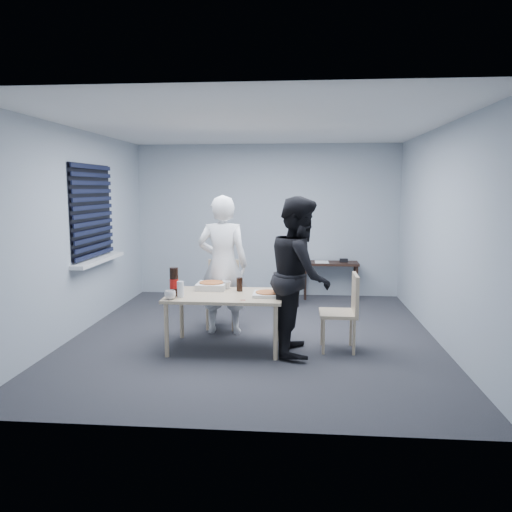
# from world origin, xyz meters

# --- Properties ---
(room) EXTENTS (5.00, 5.00, 5.00)m
(room) POSITION_xyz_m (-2.20, 0.40, 1.44)
(room) COLOR #28292D
(room) RESTS_ON ground
(dining_table) EXTENTS (1.32, 0.84, 0.64)m
(dining_table) POSITION_xyz_m (-0.29, -0.52, 0.58)
(dining_table) COLOR tan
(dining_table) RESTS_ON ground
(chair_far) EXTENTS (0.42, 0.42, 0.89)m
(chair_far) POSITION_xyz_m (-0.47, 0.44, 0.51)
(chair_far) COLOR tan
(chair_far) RESTS_ON ground
(chair_right) EXTENTS (0.42, 0.42, 0.89)m
(chair_right) POSITION_xyz_m (1.09, -0.48, 0.51)
(chair_right) COLOR tan
(chair_right) RESTS_ON ground
(person_white) EXTENTS (0.65, 0.42, 1.77)m
(person_white) POSITION_xyz_m (-0.41, 0.11, 0.89)
(person_white) COLOR white
(person_white) RESTS_ON ground
(person_black) EXTENTS (0.47, 0.86, 1.77)m
(person_black) POSITION_xyz_m (0.57, -0.58, 0.89)
(person_black) COLOR black
(person_black) RESTS_ON ground
(side_table) EXTENTS (0.93, 0.41, 0.62)m
(side_table) POSITION_xyz_m (1.09, 2.28, 0.54)
(side_table) COLOR black
(side_table) RESTS_ON ground
(stool) EXTENTS (0.33, 0.33, 0.46)m
(stool) POSITION_xyz_m (0.43, 1.72, 0.35)
(stool) COLOR black
(stool) RESTS_ON ground
(backpack) EXTENTS (0.30, 0.22, 0.42)m
(backpack) POSITION_xyz_m (0.43, 1.71, 0.66)
(backpack) COLOR slate
(backpack) RESTS_ON stool
(pizza_box_a) EXTENTS (0.35, 0.35, 0.09)m
(pizza_box_a) POSITION_xyz_m (-0.50, -0.24, 0.69)
(pizza_box_a) COLOR silver
(pizza_box_a) RESTS_ON dining_table
(pizza_box_b) EXTENTS (0.32, 0.32, 0.05)m
(pizza_box_b) POSITION_xyz_m (0.20, -0.57, 0.67)
(pizza_box_b) COLOR silver
(pizza_box_b) RESTS_ON dining_table
(mug_a) EXTENTS (0.17, 0.17, 0.10)m
(mug_a) POSITION_xyz_m (-0.86, -0.84, 0.69)
(mug_a) COLOR silver
(mug_a) RESTS_ON dining_table
(mug_b) EXTENTS (0.10, 0.10, 0.09)m
(mug_b) POSITION_xyz_m (-0.31, -0.23, 0.69)
(mug_b) COLOR silver
(mug_b) RESTS_ON dining_table
(cola_glass) EXTENTS (0.08, 0.08, 0.16)m
(cola_glass) POSITION_xyz_m (-0.15, -0.34, 0.72)
(cola_glass) COLOR black
(cola_glass) RESTS_ON dining_table
(soda_bottle) EXTENTS (0.10, 0.10, 0.32)m
(soda_bottle) POSITION_xyz_m (-0.86, -0.66, 0.80)
(soda_bottle) COLOR black
(soda_bottle) RESTS_ON dining_table
(plastic_cups) EXTENTS (0.09, 0.09, 0.18)m
(plastic_cups) POSITION_xyz_m (-0.77, -0.73, 0.73)
(plastic_cups) COLOR silver
(plastic_cups) RESTS_ON dining_table
(rubber_band) EXTENTS (0.07, 0.07, 0.00)m
(rubber_band) POSITION_xyz_m (-0.05, -0.83, 0.65)
(rubber_band) COLOR red
(rubber_band) RESTS_ON dining_table
(papers) EXTENTS (0.28, 0.34, 0.01)m
(papers) POSITION_xyz_m (0.94, 2.27, 0.62)
(papers) COLOR white
(papers) RESTS_ON side_table
(black_box) EXTENTS (0.14, 0.11, 0.06)m
(black_box) POSITION_xyz_m (1.31, 2.30, 0.65)
(black_box) COLOR black
(black_box) RESTS_ON side_table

